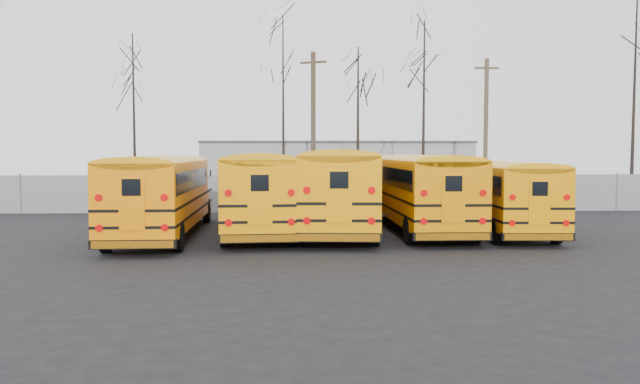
{
  "coord_description": "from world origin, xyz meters",
  "views": [
    {
      "loc": [
        -1.93,
        -21.24,
        3.19
      ],
      "look_at": [
        -0.7,
        3.8,
        1.6
      ],
      "focal_mm": 35.0,
      "sensor_mm": 36.0,
      "label": 1
    }
  ],
  "objects": [
    {
      "name": "utility_pole_left",
      "position": [
        -0.51,
        16.0,
        4.69
      ],
      "size": [
        1.55,
        0.72,
        9.13
      ],
      "rotation": [
        0.0,
        0.0,
        -0.38
      ],
      "color": "#453527",
      "rests_on": "ground"
    },
    {
      "name": "fence",
      "position": [
        0.0,
        12.0,
        1.0
      ],
      "size": [
        40.0,
        0.04,
        2.0
      ],
      "primitive_type": "cube",
      "color": "gray",
      "rests_on": "ground"
    },
    {
      "name": "ground",
      "position": [
        0.0,
        0.0,
        0.0
      ],
      "size": [
        120.0,
        120.0,
        0.0
      ],
      "primitive_type": "plane",
      "color": "black",
      "rests_on": "ground"
    },
    {
      "name": "tree_2",
      "position": [
        -2.3,
        17.12,
        5.76
      ],
      "size": [
        0.26,
        0.26,
        11.52
      ],
      "primitive_type": "cone",
      "color": "black",
      "rests_on": "ground"
    },
    {
      "name": "bus_a",
      "position": [
        -6.73,
        2.36,
        1.82
      ],
      "size": [
        2.84,
        11.2,
        3.12
      ],
      "rotation": [
        0.0,
        0.0,
        0.03
      ],
      "color": "black",
      "rests_on": "ground"
    },
    {
      "name": "tree_1",
      "position": [
        -11.13,
        16.35,
        5.11
      ],
      "size": [
        0.26,
        0.26,
        10.22
      ],
      "primitive_type": "cone",
      "color": "black",
      "rests_on": "ground"
    },
    {
      "name": "bus_b",
      "position": [
        -3.19,
        3.54,
        1.89
      ],
      "size": [
        3.35,
        11.64,
        3.22
      ],
      "rotation": [
        0.0,
        0.0,
        0.06
      ],
      "color": "black",
      "rests_on": "ground"
    },
    {
      "name": "tree_5",
      "position": [
        18.42,
        14.85,
        6.33
      ],
      "size": [
        0.26,
        0.26,
        12.65
      ],
      "primitive_type": "cone",
      "color": "black",
      "rests_on": "ground"
    },
    {
      "name": "distant_building",
      "position": [
        2.0,
        32.0,
        2.0
      ],
      "size": [
        22.0,
        8.0,
        4.0
      ],
      "primitive_type": "cube",
      "color": "#A1A19D",
      "rests_on": "ground"
    },
    {
      "name": "bus_c",
      "position": [
        0.11,
        3.67,
        1.96
      ],
      "size": [
        3.79,
        12.15,
        3.35
      ],
      "rotation": [
        0.0,
        0.0,
        -0.09
      ],
      "color": "black",
      "rests_on": "ground"
    },
    {
      "name": "tree_3",
      "position": [
        2.2,
        16.35,
        4.76
      ],
      "size": [
        0.26,
        0.26,
        9.51
      ],
      "primitive_type": "cone",
      "color": "black",
      "rests_on": "ground"
    },
    {
      "name": "tree_4",
      "position": [
        6.28,
        16.7,
        5.59
      ],
      "size": [
        0.26,
        0.26,
        11.18
      ],
      "primitive_type": "cone",
      "color": "black",
      "rests_on": "ground"
    },
    {
      "name": "bus_d",
      "position": [
        3.37,
        3.64,
        1.85
      ],
      "size": [
        2.6,
        11.28,
        3.15
      ],
      "rotation": [
        0.0,
        0.0,
        0.0
      ],
      "color": "black",
      "rests_on": "ground"
    },
    {
      "name": "bus_e",
      "position": [
        6.48,
        3.27,
        1.7
      ],
      "size": [
        2.91,
        10.46,
        2.9
      ],
      "rotation": [
        0.0,
        0.0,
        -0.05
      ],
      "color": "black",
      "rests_on": "ground"
    },
    {
      "name": "utility_pole_right",
      "position": [
        11.25,
        20.15,
        4.86
      ],
      "size": [
        1.69,
        0.29,
        9.45
      ],
      "rotation": [
        0.0,
        0.0,
        0.07
      ],
      "color": "brown",
      "rests_on": "ground"
    }
  ]
}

